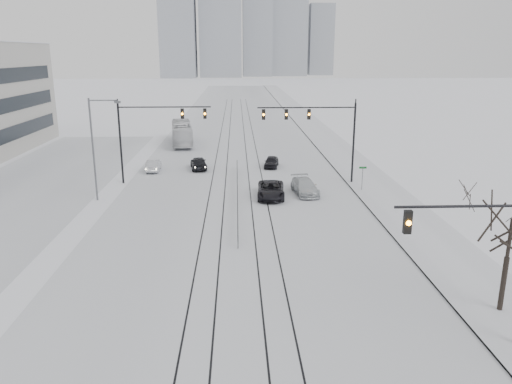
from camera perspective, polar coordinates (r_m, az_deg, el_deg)
name	(u,v)px	position (r m, az deg, el deg)	size (l,w,h in m)	color
road	(237,142)	(74.29, -2.21, 5.79)	(22.00, 260.00, 0.02)	silver
sidewalk_east	(327,140)	(75.49, 8.15, 5.85)	(5.00, 260.00, 0.16)	silver
curb	(311,141)	(75.10, 6.30, 5.85)	(0.10, 260.00, 0.12)	gray
parking_strip	(34,186)	(53.69, -24.02, 0.60)	(14.00, 60.00, 0.03)	silver
tram_rails	(237,173)	(54.68, -2.16, 2.22)	(5.30, 180.00, 0.01)	black
skyline	(245,19)	(287.43, -1.30, 19.19)	(96.00, 48.00, 72.00)	#8E939C
traffic_mast_near	(493,252)	(23.47, 25.50, -6.21)	(6.10, 0.37, 7.00)	black
traffic_mast_ne	(320,127)	(49.36, 7.37, 7.43)	(9.60, 0.37, 8.00)	black
traffic_mast_nw	(150,128)	(50.43, -12.02, 7.18)	(9.10, 0.37, 8.00)	black
street_light_west	(96,142)	(45.50, -17.82, 5.42)	(2.73, 0.25, 9.00)	#595B60
bare_tree	(511,229)	(27.10, 27.14, -3.75)	(4.40, 4.40, 6.10)	black
median_fence	(237,193)	(44.87, -2.14, -0.10)	(0.06, 24.00, 1.00)	black
street_sign	(363,175)	(48.01, 12.08, 1.93)	(0.70, 0.06, 2.40)	#595B60
sedan_sb_inner	(199,163)	(56.59, -6.57, 3.31)	(1.69, 4.20, 1.43)	black
sedan_sb_outer	(154,166)	(56.48, -11.63, 2.98)	(1.35, 3.87, 1.27)	#B5B8BE
sedan_nb_front	(271,190)	(45.12, 1.72, 0.23)	(2.37, 5.14, 1.43)	black
sedan_nb_right	(305,187)	(46.47, 5.60, 0.61)	(1.96, 4.83, 1.40)	silver
sedan_nb_far	(271,162)	(57.24, 1.77, 3.45)	(1.47, 3.67, 1.25)	black
box_truck	(182,133)	(72.61, -8.48, 6.66)	(2.67, 11.40, 3.18)	silver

